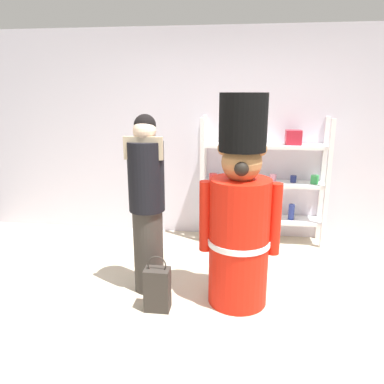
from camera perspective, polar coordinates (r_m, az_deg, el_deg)
ground_plane at (r=3.19m, az=1.76°, el=-20.38°), size 6.40×6.40×0.00m
back_wall at (r=4.82m, az=4.52°, el=8.55°), size 6.40×0.12×2.60m
merchandise_shelf at (r=4.69m, az=10.73°, el=2.08°), size 1.53×0.35×1.55m
teddy_bear_guard at (r=3.25m, az=7.28°, el=-3.77°), size 0.70×0.55×1.84m
person_shopper at (r=3.44m, az=-6.88°, el=-1.69°), size 0.34×0.33×1.66m
shopping_bag at (r=3.36m, az=-5.29°, el=-14.47°), size 0.22×0.15×0.51m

